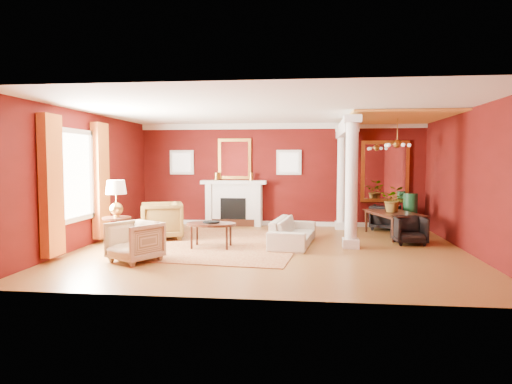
# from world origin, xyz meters

# --- Properties ---
(ground) EXTENTS (8.00, 8.00, 0.00)m
(ground) POSITION_xyz_m (0.00, 0.00, 0.00)
(ground) COLOR brown
(ground) RESTS_ON ground
(room_shell) EXTENTS (8.04, 7.04, 2.92)m
(room_shell) POSITION_xyz_m (0.00, 0.00, 2.02)
(room_shell) COLOR #520C0B
(room_shell) RESTS_ON ground
(fireplace) EXTENTS (1.85, 0.42, 1.29)m
(fireplace) POSITION_xyz_m (-1.30, 3.32, 0.65)
(fireplace) COLOR silver
(fireplace) RESTS_ON ground
(overmantel_mirror) EXTENTS (0.95, 0.07, 1.15)m
(overmantel_mirror) POSITION_xyz_m (-1.30, 3.45, 1.90)
(overmantel_mirror) COLOR gold
(overmantel_mirror) RESTS_ON fireplace
(flank_window_left) EXTENTS (0.70, 0.07, 0.70)m
(flank_window_left) POSITION_xyz_m (-2.85, 3.46, 1.80)
(flank_window_left) COLOR silver
(flank_window_left) RESTS_ON room_shell
(flank_window_right) EXTENTS (0.70, 0.07, 0.70)m
(flank_window_right) POSITION_xyz_m (0.25, 3.46, 1.80)
(flank_window_right) COLOR silver
(flank_window_right) RESTS_ON room_shell
(left_window) EXTENTS (0.21, 2.55, 2.60)m
(left_window) POSITION_xyz_m (-3.89, -0.60, 1.42)
(left_window) COLOR white
(left_window) RESTS_ON room_shell
(column_front) EXTENTS (0.36, 0.36, 2.80)m
(column_front) POSITION_xyz_m (1.70, 0.30, 1.43)
(column_front) COLOR silver
(column_front) RESTS_ON ground
(column_back) EXTENTS (0.36, 0.36, 2.80)m
(column_back) POSITION_xyz_m (1.70, 3.00, 1.43)
(column_back) COLOR silver
(column_back) RESTS_ON ground
(header_beam) EXTENTS (0.30, 3.20, 0.32)m
(header_beam) POSITION_xyz_m (1.70, 1.90, 2.62)
(header_beam) COLOR silver
(header_beam) RESTS_ON column_front
(amber_ceiling) EXTENTS (2.30, 3.40, 0.04)m
(amber_ceiling) POSITION_xyz_m (2.85, 1.75, 2.87)
(amber_ceiling) COLOR gold
(amber_ceiling) RESTS_ON room_shell
(dining_mirror) EXTENTS (1.30, 0.07, 1.70)m
(dining_mirror) POSITION_xyz_m (2.90, 3.45, 1.55)
(dining_mirror) COLOR gold
(dining_mirror) RESTS_ON room_shell
(chandelier) EXTENTS (0.60, 0.62, 0.75)m
(chandelier) POSITION_xyz_m (2.90, 1.80, 2.25)
(chandelier) COLOR #B98D3A
(chandelier) RESTS_ON room_shell
(crown_trim) EXTENTS (8.00, 0.08, 0.16)m
(crown_trim) POSITION_xyz_m (0.00, 3.46, 2.82)
(crown_trim) COLOR silver
(crown_trim) RESTS_ON room_shell
(base_trim) EXTENTS (8.00, 0.08, 0.12)m
(base_trim) POSITION_xyz_m (0.00, 3.46, 0.06)
(base_trim) COLOR silver
(base_trim) RESTS_ON ground
(rug) EXTENTS (3.50, 4.42, 0.02)m
(rug) POSITION_xyz_m (-0.95, 0.42, 0.01)
(rug) COLOR maroon
(rug) RESTS_ON ground
(sofa) EXTENTS (0.83, 2.05, 0.78)m
(sofa) POSITION_xyz_m (0.47, 0.53, 0.39)
(sofa) COLOR beige
(sofa) RESTS_ON ground
(armchair_leopard) EXTENTS (1.14, 1.17, 0.96)m
(armchair_leopard) POSITION_xyz_m (-2.63, 0.90, 0.48)
(armchair_leopard) COLOR black
(armchair_leopard) RESTS_ON ground
(armchair_stripe) EXTENTS (1.06, 1.05, 0.82)m
(armchair_stripe) POSITION_xyz_m (-2.36, -1.48, 0.41)
(armchair_stripe) COLOR tan
(armchair_stripe) RESTS_ON ground
(coffee_table) EXTENTS (1.06, 1.06, 0.54)m
(coffee_table) POSITION_xyz_m (-1.24, -0.03, 0.49)
(coffee_table) COLOR black
(coffee_table) RESTS_ON ground
(coffee_book) EXTENTS (0.15, 0.03, 0.20)m
(coffee_book) POSITION_xyz_m (-1.31, -0.05, 0.64)
(coffee_book) COLOR black
(coffee_book) RESTS_ON coffee_table
(side_table) EXTENTS (0.58, 0.58, 1.45)m
(side_table) POSITION_xyz_m (-3.17, -0.41, 0.97)
(side_table) COLOR black
(side_table) RESTS_ON ground
(dining_table) EXTENTS (1.03, 1.78, 0.94)m
(dining_table) POSITION_xyz_m (2.91, 1.92, 0.47)
(dining_table) COLOR black
(dining_table) RESTS_ON ground
(dining_chair_near) EXTENTS (0.71, 0.67, 0.68)m
(dining_chair_near) POSITION_xyz_m (3.04, 0.91, 0.34)
(dining_chair_near) COLOR black
(dining_chair_near) RESTS_ON ground
(dining_chair_far) EXTENTS (0.90, 0.87, 0.74)m
(dining_chair_far) POSITION_xyz_m (2.85, 3.00, 0.37)
(dining_chair_far) COLOR black
(dining_chair_far) RESTS_ON ground
(green_urn) EXTENTS (0.42, 0.42, 1.00)m
(green_urn) POSITION_xyz_m (3.50, 3.00, 0.39)
(green_urn) COLOR #154324
(green_urn) RESTS_ON ground
(potted_plant) EXTENTS (0.73, 0.78, 0.50)m
(potted_plant) POSITION_xyz_m (2.87, 1.96, 1.19)
(potted_plant) COLOR #26591E
(potted_plant) RESTS_ON dining_table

